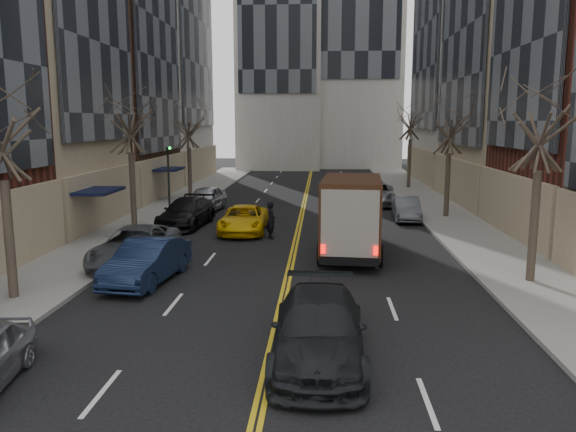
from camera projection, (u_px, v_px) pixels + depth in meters
name	position (u px, v px, depth m)	size (l,w,h in m)	color
sidewalk_left	(167.00, 209.00, 37.11)	(4.00, 66.00, 0.15)	slate
sidewalk_right	(442.00, 212.00, 36.04)	(4.00, 66.00, 0.15)	slate
tree_lf_mid	(129.00, 106.00, 29.12)	(3.20, 3.20, 8.91)	#382D23
tree_lf_far	(188.00, 119.00, 42.01)	(3.20, 3.20, 8.12)	#382D23
tree_rt_near	(543.00, 103.00, 19.24)	(3.20, 3.20, 8.71)	#382D23
tree_rt_mid	(451.00, 115.00, 33.07)	(3.20, 3.20, 8.32)	#382D23
tree_rt_far	(411.00, 110.00, 47.74)	(3.20, 3.20, 9.11)	#382D23
traffic_signal	(169.00, 175.00, 31.63)	(0.29, 0.26, 4.70)	black
ups_truck	(352.00, 217.00, 24.20)	(2.99, 6.54, 3.49)	black
observer_sedan	(319.00, 329.00, 13.73)	(2.27, 5.53, 1.60)	black
taxi	(244.00, 219.00, 29.67)	(2.33, 5.05, 1.40)	#E1B209
pedestrian	(271.00, 220.00, 28.07)	(0.68, 0.45, 1.87)	black
parked_lf_b	(147.00, 261.00, 20.46)	(1.67, 4.79, 1.58)	#101B34
parked_lf_c	(136.00, 247.00, 22.81)	(2.61, 5.66, 1.57)	#4E5156
parked_lf_d	(186.00, 213.00, 31.37)	(2.20, 5.40, 1.57)	black
parked_lf_e	(206.00, 199.00, 36.51)	(1.93, 4.81, 1.64)	#9FA2A6
parked_rt_a	(406.00, 209.00, 33.35)	(1.45, 4.15, 1.37)	#52555B
parked_rt_b	(376.00, 194.00, 39.57)	(2.56, 5.55, 1.54)	#95989C
parked_rt_c	(373.00, 190.00, 41.90)	(2.14, 5.27, 1.53)	black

